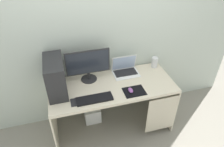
% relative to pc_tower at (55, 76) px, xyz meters
% --- Properties ---
extents(ground_plane, '(8.00, 8.00, 0.00)m').
position_rel_pc_tower_xyz_m(ground_plane, '(0.66, -0.08, -0.96)').
color(ground_plane, gray).
extents(wall_back, '(4.00, 0.05, 2.60)m').
position_rel_pc_tower_xyz_m(wall_back, '(0.66, 0.30, 0.34)').
color(wall_back, beige).
rests_on(wall_back, ground_plane).
extents(desk, '(1.58, 0.68, 0.75)m').
position_rel_pc_tower_xyz_m(desk, '(0.68, -0.09, -0.36)').
color(desk, beige).
rests_on(desk, ground_plane).
extents(pc_tower, '(0.22, 0.47, 0.42)m').
position_rel_pc_tower_xyz_m(pc_tower, '(0.00, 0.00, 0.00)').
color(pc_tower, '#232326').
rests_on(pc_tower, desk).
extents(monitor, '(0.55, 0.20, 0.43)m').
position_rel_pc_tower_xyz_m(monitor, '(0.40, 0.11, 0.02)').
color(monitor, '#232326').
rests_on(monitor, desk).
extents(laptop, '(0.34, 0.25, 0.23)m').
position_rel_pc_tower_xyz_m(laptop, '(0.90, 0.14, -0.17)').
color(laptop, white).
rests_on(laptop, desk).
extents(speaker, '(0.08, 0.08, 0.15)m').
position_rel_pc_tower_xyz_m(speaker, '(1.35, 0.16, -0.14)').
color(speaker, silver).
rests_on(speaker, desk).
extents(keyboard, '(0.42, 0.14, 0.02)m').
position_rel_pc_tower_xyz_m(keyboard, '(0.39, -0.28, -0.20)').
color(keyboard, black).
rests_on(keyboard, desk).
extents(mousepad, '(0.26, 0.20, 0.00)m').
position_rel_pc_tower_xyz_m(mousepad, '(0.88, -0.27, -0.21)').
color(mousepad, black).
rests_on(mousepad, desk).
extents(mouse_left, '(0.06, 0.10, 0.03)m').
position_rel_pc_tower_xyz_m(mouse_left, '(0.84, -0.26, -0.19)').
color(mouse_left, '#8C4C99').
rests_on(mouse_left, mousepad).
extents(cell_phone, '(0.07, 0.13, 0.01)m').
position_rel_pc_tower_xyz_m(cell_phone, '(0.16, -0.27, -0.21)').
color(cell_phone, '#232326').
rests_on(cell_phone, desk).
extents(subwoofer, '(0.23, 0.23, 0.23)m').
position_rel_pc_tower_xyz_m(subwoofer, '(0.41, 0.11, -0.85)').
color(subwoofer, white).
rests_on(subwoofer, ground_plane).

